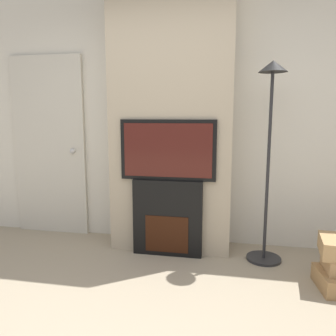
% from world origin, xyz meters
% --- Properties ---
extents(wall_back, '(6.00, 0.06, 2.70)m').
position_xyz_m(wall_back, '(0.00, 2.03, 1.35)').
color(wall_back, silver).
rests_on(wall_back, ground_plane).
extents(chimney_breast, '(1.22, 0.41, 2.70)m').
position_xyz_m(chimney_breast, '(0.00, 1.79, 1.35)').
color(chimney_breast, tan).
rests_on(chimney_breast, ground_plane).
extents(fireplace, '(0.69, 0.15, 0.76)m').
position_xyz_m(fireplace, '(0.00, 1.59, 0.38)').
color(fireplace, black).
rests_on(fireplace, ground_plane).
extents(television, '(0.93, 0.07, 0.59)m').
position_xyz_m(television, '(0.00, 1.58, 1.06)').
color(television, black).
rests_on(television, fireplace).
extents(floor_lamp, '(0.33, 0.33, 1.87)m').
position_xyz_m(floor_lamp, '(0.94, 1.62, 1.24)').
color(floor_lamp, '#262628').
rests_on(floor_lamp, ground_plane).
extents(entry_door, '(0.88, 0.09, 2.06)m').
position_xyz_m(entry_door, '(-1.49, 1.97, 1.03)').
color(entry_door, beige).
rests_on(entry_door, ground_plane).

